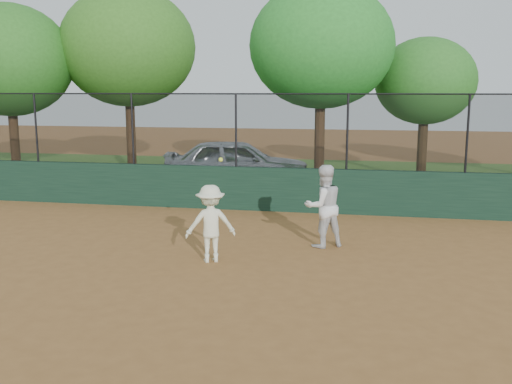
% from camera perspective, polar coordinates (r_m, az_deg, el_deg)
% --- Properties ---
extents(ground, '(80.00, 80.00, 0.00)m').
position_cam_1_polar(ground, '(10.19, -6.89, -8.65)').
color(ground, brown).
rests_on(ground, ground).
extents(back_wall, '(26.00, 0.20, 1.20)m').
position_cam_1_polar(back_wall, '(15.69, -0.20, 0.33)').
color(back_wall, '#173323').
rests_on(back_wall, ground).
extents(grass_strip, '(36.00, 12.00, 0.01)m').
position_cam_1_polar(grass_strip, '(21.63, 2.91, 1.42)').
color(grass_strip, '#2C4F18').
rests_on(grass_strip, ground).
extents(parked_car, '(5.22, 2.92, 1.68)m').
position_cam_1_polar(parked_car, '(19.36, -1.94, 2.90)').
color(parked_car, '#A9ADB3').
rests_on(parked_car, ground).
extents(player_second, '(1.07, 1.00, 1.75)m').
position_cam_1_polar(player_second, '(12.05, 6.76, -1.41)').
color(player_second, silver).
rests_on(player_second, ground).
extents(player_main, '(1.11, 0.89, 2.05)m').
position_cam_1_polar(player_main, '(10.98, -4.57, -3.16)').
color(player_main, '#E5E7C4').
rests_on(player_main, ground).
extents(fence_assembly, '(26.00, 0.06, 2.00)m').
position_cam_1_polar(fence_assembly, '(15.50, -0.31, 6.30)').
color(fence_assembly, black).
rests_on(fence_assembly, back_wall).
extents(tree_0, '(4.80, 4.37, 6.45)m').
position_cam_1_polar(tree_0, '(23.63, -23.49, 11.97)').
color(tree_0, '#492E1A').
rests_on(tree_0, ground).
extents(tree_1, '(5.24, 4.76, 7.17)m').
position_cam_1_polar(tree_1, '(23.10, -12.72, 13.91)').
color(tree_1, '#482D19').
rests_on(tree_1, ground).
extents(tree_2, '(4.90, 4.45, 6.87)m').
position_cam_1_polar(tree_2, '(19.93, 6.55, 14.30)').
color(tree_2, '#4C311B').
rests_on(tree_2, ground).
extents(tree_3, '(3.61, 3.28, 5.16)m').
position_cam_1_polar(tree_3, '(21.76, 16.59, 10.54)').
color(tree_3, '#3B2713').
rests_on(tree_3, ground).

